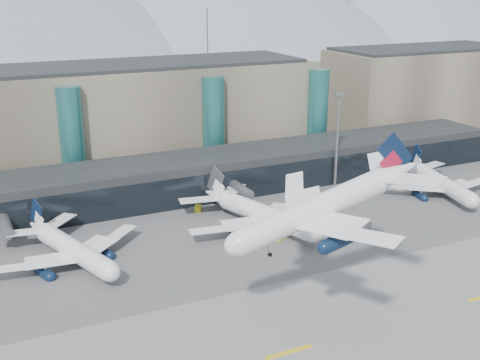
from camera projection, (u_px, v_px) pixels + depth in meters
name	position (u px, v px, depth m)	size (l,w,h in m)	color
ground	(343.00, 283.00, 111.47)	(900.00, 900.00, 0.00)	#515154
runway_strip	(395.00, 322.00, 98.55)	(400.00, 40.00, 0.04)	slate
runway_markings	(395.00, 322.00, 98.54)	(128.00, 1.00, 0.02)	gold
concourse	(220.00, 173.00, 159.61)	(170.00, 27.00, 10.00)	black
terminal_main	(97.00, 119.00, 174.09)	(130.00, 30.00, 31.00)	gray
terminal_east	(421.00, 89.00, 222.31)	(70.00, 30.00, 31.00)	gray
teal_towers	(146.00, 132.00, 164.79)	(116.40, 19.40, 46.00)	#276C6D
lightmast_mid	(337.00, 135.00, 160.35)	(3.00, 1.20, 25.60)	slate
hero_jet	(331.00, 198.00, 94.29)	(35.24, 35.75, 11.55)	white
jet_parked_left	(66.00, 240.00, 119.49)	(33.12, 35.06, 11.26)	white
jet_parked_mid	(254.00, 205.00, 136.97)	(36.68, 38.62, 12.40)	white
jet_parked_right	(438.00, 177.00, 158.79)	(34.13, 35.04, 11.27)	white
veh_a	(90.00, 254.00, 120.86)	(3.48, 1.96, 1.96)	silver
veh_b	(198.00, 208.00, 146.37)	(2.34, 1.44, 1.35)	gold
veh_c	(362.00, 225.00, 135.27)	(3.71, 1.96, 2.06)	#4D4D52
veh_d	(401.00, 185.00, 162.56)	(3.16, 1.69, 1.81)	silver
veh_g	(350.00, 196.00, 155.13)	(2.17, 1.27, 1.27)	silver
veh_h	(280.00, 233.00, 130.91)	(4.04, 2.12, 2.23)	gold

